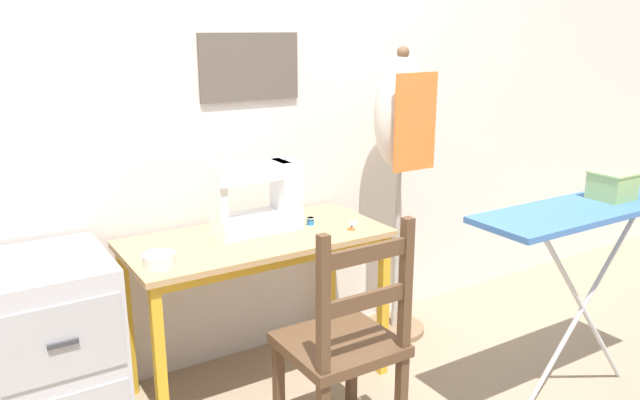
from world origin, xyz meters
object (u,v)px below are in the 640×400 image
at_px(fabric_bowl, 159,260).
at_px(thread_spool_near_machine, 310,221).
at_px(sewing_machine, 262,199).
at_px(filing_cabinet, 55,356).
at_px(ironing_board, 594,217).
at_px(dress_form, 401,135).
at_px(scissors, 352,227).
at_px(storage_box, 612,185).
at_px(wooden_chair, 344,346).

distance_m(fabric_bowl, thread_spool_near_machine, 0.74).
xyz_separation_m(sewing_machine, filing_cabinet, (-0.90, -0.04, -0.47)).
bearing_deg(ironing_board, dress_form, 106.27).
xyz_separation_m(scissors, ironing_board, (0.68, -0.71, 0.12)).
bearing_deg(storage_box, sewing_machine, 142.78).
xyz_separation_m(filing_cabinet, ironing_board, (1.93, -0.85, 0.45)).
bearing_deg(ironing_board, storage_box, 6.20).
height_order(sewing_machine, dress_form, dress_form).
relative_size(fabric_bowl, wooden_chair, 0.13).
distance_m(dress_form, ironing_board, 0.97).
bearing_deg(wooden_chair, sewing_machine, 89.35).
distance_m(fabric_bowl, storage_box, 1.82).
distance_m(thread_spool_near_machine, ironing_board, 1.18).
relative_size(fabric_bowl, filing_cabinet, 0.16).
bearing_deg(fabric_bowl, wooden_chair, -42.42).
height_order(wooden_chair, filing_cabinet, wooden_chair).
relative_size(scissors, ironing_board, 0.11).
bearing_deg(filing_cabinet, dress_form, 1.99).
relative_size(sewing_machine, dress_form, 0.27).
height_order(dress_form, ironing_board, dress_form).
distance_m(sewing_machine, scissors, 0.42).
xyz_separation_m(thread_spool_near_machine, dress_form, (0.56, 0.07, 0.33)).
bearing_deg(dress_form, scissors, -155.12).
xyz_separation_m(scissors, filing_cabinet, (-1.25, 0.14, -0.33)).
bearing_deg(thread_spool_near_machine, scissors, -40.66).
relative_size(wooden_chair, ironing_board, 0.82).
distance_m(sewing_machine, thread_spool_near_machine, 0.25).
distance_m(filing_cabinet, ironing_board, 2.16).
height_order(sewing_machine, fabric_bowl, sewing_machine).
distance_m(thread_spool_near_machine, filing_cabinet, 1.16).
relative_size(fabric_bowl, ironing_board, 0.11).
xyz_separation_m(sewing_machine, ironing_board, (1.04, -0.89, -0.02)).
bearing_deg(storage_box, ironing_board, -173.80).
height_order(thread_spool_near_machine, storage_box, storage_box).
xyz_separation_m(fabric_bowl, storage_box, (1.68, -0.69, 0.21)).
height_order(thread_spool_near_machine, filing_cabinet, filing_cabinet).
xyz_separation_m(fabric_bowl, ironing_board, (1.56, -0.70, 0.10)).
xyz_separation_m(fabric_bowl, dress_form, (1.29, 0.20, 0.32)).
xyz_separation_m(scissors, wooden_chair, (-0.36, -0.48, -0.26)).
xyz_separation_m(sewing_machine, storage_box, (1.16, -0.88, 0.09)).
distance_m(wooden_chair, dress_form, 1.19).
distance_m(wooden_chair, storage_box, 1.28).
bearing_deg(fabric_bowl, thread_spool_near_machine, 9.97).
bearing_deg(wooden_chair, thread_spool_near_machine, 69.89).
relative_size(thread_spool_near_machine, filing_cabinet, 0.05).
xyz_separation_m(ironing_board, storage_box, (0.12, 0.01, 0.11)).
bearing_deg(sewing_machine, dress_form, 1.15).
distance_m(scissors, thread_spool_near_machine, 0.19).
distance_m(sewing_machine, fabric_bowl, 0.56).
relative_size(wooden_chair, storage_box, 5.93).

